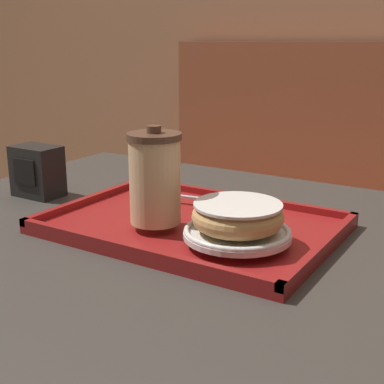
# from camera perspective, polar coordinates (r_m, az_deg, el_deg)

# --- Properties ---
(booth_bench) EXTENTS (1.24, 0.44, 1.00)m
(booth_bench) POSITION_cam_1_polar(r_m,az_deg,el_deg) (1.75, 14.04, -7.72)
(booth_bench) COLOR brown
(booth_bench) RESTS_ON ground_plane
(cafe_table) EXTENTS (1.06, 0.84, 0.71)m
(cafe_table) POSITION_cam_1_polar(r_m,az_deg,el_deg) (0.92, -0.80, -13.30)
(cafe_table) COLOR #38332D
(cafe_table) RESTS_ON ground_plane
(serving_tray) EXTENTS (0.45, 0.32, 0.02)m
(serving_tray) POSITION_cam_1_polar(r_m,az_deg,el_deg) (0.87, 0.00, -3.60)
(serving_tray) COLOR maroon
(serving_tray) RESTS_ON cafe_table
(coffee_cup_front) EXTENTS (0.08, 0.08, 0.15)m
(coffee_cup_front) POSITION_cam_1_polar(r_m,az_deg,el_deg) (0.82, -3.98, 1.53)
(coffee_cup_front) COLOR #E0B784
(coffee_cup_front) RESTS_ON serving_tray
(plate_with_chocolate_donut) EXTENTS (0.16, 0.16, 0.01)m
(plate_with_chocolate_donut) POSITION_cam_1_polar(r_m,az_deg,el_deg) (0.77, 4.85, -4.35)
(plate_with_chocolate_donut) COLOR white
(plate_with_chocolate_donut) RESTS_ON serving_tray
(donut_chocolate_glazed) EXTENTS (0.13, 0.13, 0.04)m
(donut_chocolate_glazed) POSITION_cam_1_polar(r_m,az_deg,el_deg) (0.76, 4.90, -2.52)
(donut_chocolate_glazed) COLOR tan
(donut_chocolate_glazed) RESTS_ON plate_with_chocolate_donut
(spoon) EXTENTS (0.14, 0.04, 0.01)m
(spoon) POSITION_cam_1_polar(r_m,az_deg,el_deg) (0.93, 3.97, -0.92)
(spoon) COLOR silver
(spoon) RESTS_ON serving_tray
(napkin_dispenser) EXTENTS (0.09, 0.06, 0.10)m
(napkin_dispenser) POSITION_cam_1_polar(r_m,az_deg,el_deg) (1.09, -16.18, 2.14)
(napkin_dispenser) COLOR black
(napkin_dispenser) RESTS_ON cafe_table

